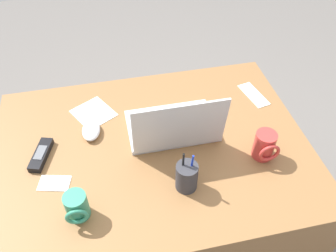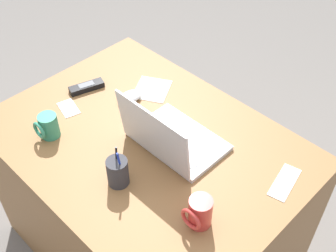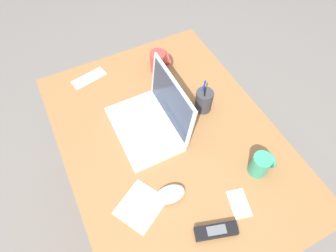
% 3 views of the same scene
% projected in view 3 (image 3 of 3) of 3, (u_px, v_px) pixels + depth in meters
% --- Properties ---
extents(ground_plane, '(6.00, 6.00, 0.00)m').
position_uv_depth(ground_plane, '(170.00, 200.00, 1.78)').
color(ground_plane, slate).
extents(desk, '(1.15, 0.84, 0.73)m').
position_uv_depth(desk, '(170.00, 176.00, 1.48)').
color(desk, olive).
rests_on(desk, ground).
extents(laptop, '(0.34, 0.26, 0.24)m').
position_uv_depth(laptop, '(152.00, 119.00, 1.17)').
color(laptop, silver).
rests_on(laptop, desk).
extents(computer_mouse, '(0.08, 0.11, 0.03)m').
position_uv_depth(computer_mouse, '(170.00, 194.00, 1.02)').
color(computer_mouse, white).
rests_on(computer_mouse, desk).
extents(coffee_mug_white, '(0.08, 0.09, 0.11)m').
position_uv_depth(coffee_mug_white, '(159.00, 61.00, 1.35)').
color(coffee_mug_white, '#C63833').
rests_on(coffee_mug_white, desk).
extents(coffee_mug_tall, '(0.07, 0.08, 0.10)m').
position_uv_depth(coffee_mug_tall, '(261.00, 164.00, 1.06)').
color(coffee_mug_tall, '#338C6B').
rests_on(coffee_mug_tall, desk).
extents(cordless_phone, '(0.09, 0.15, 0.03)m').
position_uv_depth(cordless_phone, '(216.00, 231.00, 0.96)').
color(cordless_phone, black).
rests_on(cordless_phone, desk).
extents(pen_holder, '(0.07, 0.07, 0.16)m').
position_uv_depth(pen_holder, '(204.00, 101.00, 1.22)').
color(pen_holder, '#333338').
rests_on(pen_holder, desk).
extents(paper_note_near_laptop, '(0.12, 0.09, 0.00)m').
position_uv_depth(paper_note_near_laptop, '(239.00, 204.00, 1.02)').
color(paper_note_near_laptop, white).
rests_on(paper_note_near_laptop, desk).
extents(paper_note_left, '(0.19, 0.20, 0.00)m').
position_uv_depth(paper_note_left, '(140.00, 206.00, 1.02)').
color(paper_note_left, white).
rests_on(paper_note_left, desk).
extents(paper_note_right, '(0.09, 0.17, 0.00)m').
position_uv_depth(paper_note_right, '(89.00, 78.00, 1.36)').
color(paper_note_right, white).
rests_on(paper_note_right, desk).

